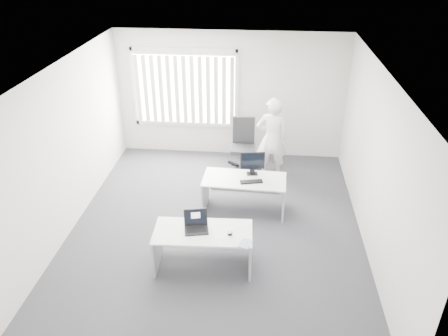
# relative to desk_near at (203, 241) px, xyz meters

# --- Properties ---
(ground) EXTENTS (6.00, 6.00, 0.00)m
(ground) POSITION_rel_desk_near_xyz_m (0.08, 0.97, -0.48)
(ground) COLOR #414147
(ground) RESTS_ON ground
(wall_back) EXTENTS (5.00, 0.02, 2.80)m
(wall_back) POSITION_rel_desk_near_xyz_m (0.08, 3.97, 0.92)
(wall_back) COLOR silver
(wall_back) RESTS_ON ground
(wall_front) EXTENTS (5.00, 0.02, 2.80)m
(wall_front) POSITION_rel_desk_near_xyz_m (0.08, -2.03, 0.92)
(wall_front) COLOR silver
(wall_front) RESTS_ON ground
(wall_left) EXTENTS (0.02, 6.00, 2.80)m
(wall_left) POSITION_rel_desk_near_xyz_m (-2.42, 0.97, 0.92)
(wall_left) COLOR silver
(wall_left) RESTS_ON ground
(wall_right) EXTENTS (0.02, 6.00, 2.80)m
(wall_right) POSITION_rel_desk_near_xyz_m (2.58, 0.97, 0.92)
(wall_right) COLOR silver
(wall_right) RESTS_ON ground
(ceiling) EXTENTS (5.00, 6.00, 0.02)m
(ceiling) POSITION_rel_desk_near_xyz_m (0.08, 0.97, 2.32)
(ceiling) COLOR silver
(ceiling) RESTS_ON wall_back
(window) EXTENTS (2.32, 0.06, 1.76)m
(window) POSITION_rel_desk_near_xyz_m (-0.92, 3.93, 1.07)
(window) COLOR silver
(window) RESTS_ON wall_back
(blinds) EXTENTS (2.20, 0.10, 1.50)m
(blinds) POSITION_rel_desk_near_xyz_m (-0.92, 3.87, 1.04)
(blinds) COLOR silver
(blinds) RESTS_ON wall_back
(desk_near) EXTENTS (1.49, 0.75, 0.67)m
(desk_near) POSITION_rel_desk_near_xyz_m (0.00, 0.00, 0.00)
(desk_near) COLOR white
(desk_near) RESTS_ON ground
(desk_far) EXTENTS (1.51, 0.76, 0.68)m
(desk_far) POSITION_rel_desk_near_xyz_m (0.53, 1.60, 0.01)
(desk_far) COLOR white
(desk_far) RESTS_ON ground
(office_chair) EXTENTS (0.65, 0.65, 1.13)m
(office_chair) POSITION_rel_desk_near_xyz_m (0.42, 3.25, -0.13)
(office_chair) COLOR black
(office_chair) RESTS_ON ground
(person) EXTENTS (0.64, 0.43, 1.75)m
(person) POSITION_rel_desk_near_xyz_m (1.01, 2.93, 0.39)
(person) COLOR silver
(person) RESTS_ON ground
(laptop) EXTENTS (0.41, 0.38, 0.27)m
(laptop) POSITION_rel_desk_near_xyz_m (-0.10, 0.00, 0.32)
(laptop) COLOR black
(laptop) RESTS_ON desk_near
(paper_sheet) EXTENTS (0.35, 0.29, 0.00)m
(paper_sheet) POSITION_rel_desk_near_xyz_m (0.31, -0.01, 0.19)
(paper_sheet) COLOR white
(paper_sheet) RESTS_ON desk_near
(mouse) EXTENTS (0.07, 0.11, 0.04)m
(mouse) POSITION_rel_desk_near_xyz_m (0.40, -0.02, 0.21)
(mouse) COLOR #ABABAD
(mouse) RESTS_ON paper_sheet
(booklet) EXTENTS (0.21, 0.26, 0.01)m
(booklet) POSITION_rel_desk_near_xyz_m (0.64, -0.24, 0.19)
(booklet) COLOR white
(booklet) RESTS_ON desk_near
(keyboard) EXTENTS (0.42, 0.22, 0.02)m
(keyboard) POSITION_rel_desk_near_xyz_m (0.66, 1.49, 0.20)
(keyboard) COLOR black
(keyboard) RESTS_ON desk_far
(monitor) EXTENTS (0.45, 0.19, 0.44)m
(monitor) POSITION_rel_desk_near_xyz_m (0.66, 1.79, 0.42)
(monitor) COLOR black
(monitor) RESTS_ON desk_far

